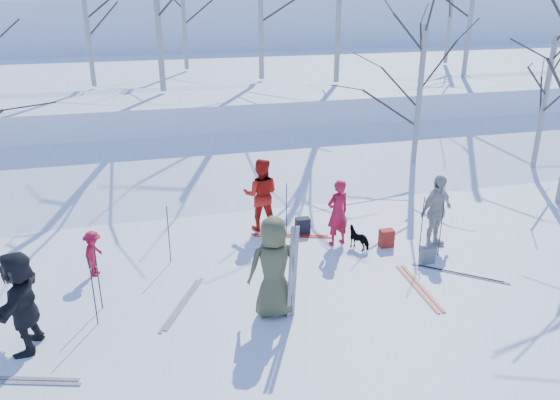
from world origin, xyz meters
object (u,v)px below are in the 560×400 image
object	(u,v)px
skier_red_north	(338,213)
skier_grey_west	(21,301)
skier_cream_east	(436,211)
skier_olive_center	(274,267)
backpack_grey	(427,255)
dog	(359,238)
backpack_red	(386,238)
skier_red_seated	(94,253)
skier_redor_behind	(261,195)
backpack_dark	(303,226)

from	to	relation	value
skier_red_north	skier_grey_west	world-z (taller)	skier_grey_west
skier_cream_east	skier_olive_center	bearing A→B (deg)	179.86
skier_cream_east	backpack_grey	size ratio (longest dim) A/B	4.58
skier_grey_west	dog	size ratio (longest dim) A/B	2.96
backpack_red	backpack_grey	bearing A→B (deg)	-61.51
skier_red_seated	skier_redor_behind	bearing A→B (deg)	-51.17
skier_redor_behind	backpack_dark	distance (m)	1.28
skier_grey_west	backpack_red	size ratio (longest dim) A/B	4.26
skier_red_north	backpack_grey	world-z (taller)	skier_red_north
backpack_grey	skier_olive_center	bearing A→B (deg)	-163.78
skier_redor_behind	skier_red_seated	world-z (taller)	skier_redor_behind
backpack_red	backpack_dark	distance (m)	2.07
skier_olive_center	skier_red_seated	distance (m)	4.08
skier_red_north	dog	xyz separation A→B (m)	(0.43, -0.34, -0.54)
backpack_grey	skier_cream_east	bearing A→B (deg)	53.23
skier_grey_west	backpack_red	distance (m)	7.78
skier_redor_behind	backpack_dark	world-z (taller)	skier_redor_behind
dog	backpack_dark	bearing A→B (deg)	-82.93
backpack_dark	skier_red_north	bearing A→B (deg)	-51.57
skier_red_north	dog	distance (m)	0.77
backpack_grey	skier_red_north	bearing A→B (deg)	138.93
skier_redor_behind	backpack_grey	world-z (taller)	skier_redor_behind
skier_grey_west	backpack_grey	world-z (taller)	skier_grey_west
skier_cream_east	skier_grey_west	size ratio (longest dim) A/B	0.97
backpack_red	backpack_grey	size ratio (longest dim) A/B	1.11
skier_cream_east	backpack_red	size ratio (longest dim) A/B	4.15
skier_cream_east	backpack_red	bearing A→B (deg)	145.10
dog	backpack_grey	bearing A→B (deg)	102.24
skier_olive_center	backpack_dark	xyz separation A→B (m)	(1.54, 3.26, -0.77)
skier_redor_behind	skier_grey_west	size ratio (longest dim) A/B	1.03
skier_red_seated	backpack_red	world-z (taller)	skier_red_seated
skier_cream_east	dog	distance (m)	1.87
skier_red_seated	backpack_red	distance (m)	6.54
skier_red_seated	skier_grey_west	bearing A→B (deg)	176.44
skier_cream_east	dog	xyz separation A→B (m)	(-1.74, 0.31, -0.62)
skier_olive_center	skier_red_north	distance (m)	3.30
skier_redor_behind	skier_red_seated	size ratio (longest dim) A/B	1.83
skier_cream_east	backpack_dark	size ratio (longest dim) A/B	4.36
skier_cream_east	backpack_red	xyz separation A→B (m)	(-1.09, 0.22, -0.66)
skier_olive_center	dog	xyz separation A→B (m)	(2.58, 2.15, -0.71)
skier_olive_center	backpack_grey	size ratio (longest dim) A/B	5.10
skier_redor_behind	dog	xyz separation A→B (m)	(1.96, -1.64, -0.66)
skier_red_north	backpack_grey	bearing A→B (deg)	122.95
skier_red_north	skier_red_seated	size ratio (longest dim) A/B	1.60
skier_red_seated	backpack_grey	size ratio (longest dim) A/B	2.63
backpack_grey	backpack_dark	world-z (taller)	backpack_dark
backpack_red	dog	bearing A→B (deg)	172.84
backpack_red	skier_redor_behind	bearing A→B (deg)	146.65
skier_red_seated	backpack_red	size ratio (longest dim) A/B	2.38
skier_grey_west	backpack_grey	distance (m)	8.11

